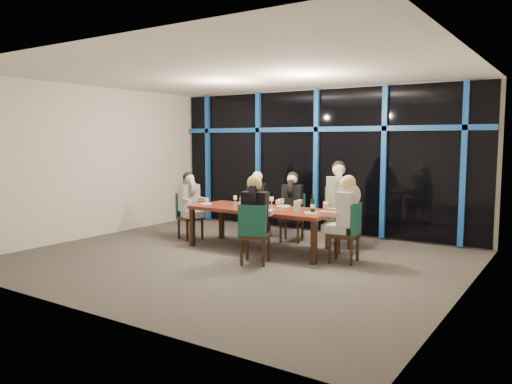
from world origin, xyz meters
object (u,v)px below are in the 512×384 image
Objects in this scene: chair_end_left at (188,213)px; water_pitcher at (297,207)px; chair_far_right at (338,214)px; diner_far_left at (256,194)px; chair_far_left at (258,212)px; diner_end_left at (190,195)px; chair_end_right at (349,230)px; dining_table at (262,212)px; diner_far_mid at (292,196)px; chair_near_mid at (254,231)px; diner_near_mid at (255,206)px; diner_end_right at (345,206)px; wine_bottle at (313,206)px; chair_far_mid at (293,215)px; diner_far_right at (339,191)px.

water_pitcher is (2.55, -0.21, 0.34)m from chair_end_left.
chair_far_right is 5.54× the size of water_pitcher.
chair_far_left is at bearing 90.00° from diner_far_left.
water_pitcher is (1.53, -1.10, -0.01)m from diner_far_left.
chair_end_right is at bearing -72.09° from diner_end_left.
diner_far_mid is (0.07, 0.94, 0.19)m from dining_table.
chair_near_mid is at bearing -95.26° from chair_end_left.
diner_far_mid is at bearing -43.99° from diner_end_left.
diner_far_mid reaches higher than dining_table.
diner_near_mid is 0.81m from water_pitcher.
diner_near_mid is at bearing -60.27° from diner_end_right.
diner_near_mid is at bearing -63.73° from dining_table.
dining_table is 2.81× the size of diner_end_right.
diner_far_left is 2.07m from wine_bottle.
chair_end_right is 1.89m from diner_far_mid.
chair_end_right reaches higher than dining_table.
diner_near_mid is at bearing -92.66° from chair_far_mid.
chair_far_right is at bearing -8.04° from diner_far_left.
chair_near_mid is 1.09× the size of diner_end_left.
diner_end_left is (-1.76, -0.97, 0.35)m from chair_far_mid.
diner_end_right reaches higher than chair_end_left.
wine_bottle is at bearing -92.23° from chair_end_right.
chair_end_left is 1.02× the size of diner_far_mid.
chair_near_mid is at bearing -130.16° from diner_far_right.
wine_bottle is at bearing -41.66° from diner_far_left.
dining_table is 1.05m from wine_bottle.
diner_far_right is at bearing -90.00° from chair_far_right.
diner_far_right is at bearing 44.28° from dining_table.
diner_end_left reaches higher than chair_end_left.
diner_near_mid is (0.38, -1.89, 0.40)m from chair_far_mid.
dining_table is at bearing -63.12° from diner_far_left.
diner_far_mid is at bearing -98.05° from diner_near_mid.
chair_far_left is 0.98× the size of chair_far_mid.
chair_end_left is 2.83m from wine_bottle.
wine_bottle is at bearing -92.56° from diner_end_right.
wine_bottle is at bearing -43.19° from chair_far_left.
diner_far_right is at bearing -52.61° from chair_end_left.
diner_near_mid is at bearing -131.53° from diner_far_right.
diner_far_left is (-1.22, 1.91, 0.32)m from chair_near_mid.
diner_far_right is 2.87m from diner_end_left.
water_pitcher is at bearing -75.48° from chair_end_left.
diner_far_left is at bearing -76.39° from diner_near_mid.
chair_far_mid is 1.05× the size of diner_far_left.
chair_end_left reaches higher than dining_table.
chair_far_mid is 2.04m from diner_end_left.
chair_end_right is 4.94× the size of water_pitcher.
chair_far_right is at bearing 90.00° from diner_far_right.
chair_far_left is 0.96× the size of diner_near_mid.
diner_near_mid is (-1.14, -0.83, 0.00)m from diner_end_right.
chair_far_mid is 1.89m from diner_end_right.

